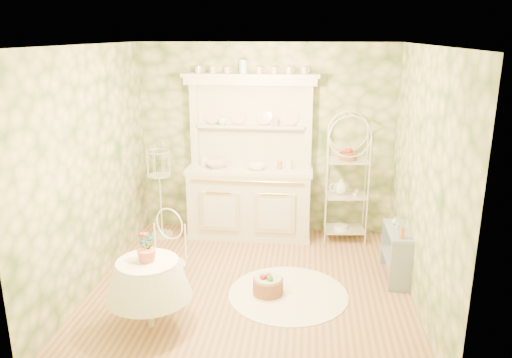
# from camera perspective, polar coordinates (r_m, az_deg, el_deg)

# --- Properties ---
(floor) EXTENTS (3.60, 3.60, 0.00)m
(floor) POSITION_cam_1_polar(r_m,az_deg,el_deg) (5.90, -0.53, -12.17)
(floor) COLOR tan
(floor) RESTS_ON ground
(ceiling) EXTENTS (3.60, 3.60, 0.00)m
(ceiling) POSITION_cam_1_polar(r_m,az_deg,el_deg) (5.18, -0.62, 15.06)
(ceiling) COLOR white
(ceiling) RESTS_ON floor
(wall_left) EXTENTS (3.60, 3.60, 0.00)m
(wall_left) POSITION_cam_1_polar(r_m,az_deg,el_deg) (5.87, -18.31, 1.04)
(wall_left) COLOR beige
(wall_left) RESTS_ON floor
(wall_right) EXTENTS (3.60, 3.60, 0.00)m
(wall_right) POSITION_cam_1_polar(r_m,az_deg,el_deg) (5.48, 18.46, -0.03)
(wall_right) COLOR beige
(wall_right) RESTS_ON floor
(wall_back) EXTENTS (3.60, 3.60, 0.00)m
(wall_back) POSITION_cam_1_polar(r_m,az_deg,el_deg) (7.12, 1.13, 4.48)
(wall_back) COLOR beige
(wall_back) RESTS_ON floor
(wall_front) EXTENTS (3.60, 3.60, 0.00)m
(wall_front) POSITION_cam_1_polar(r_m,az_deg,el_deg) (3.70, -3.86, -7.03)
(wall_front) COLOR beige
(wall_front) RESTS_ON floor
(kitchen_dresser) EXTENTS (1.87, 0.61, 2.29)m
(kitchen_dresser) POSITION_cam_1_polar(r_m,az_deg,el_deg) (6.92, -0.74, 2.38)
(kitchen_dresser) COLOR silver
(kitchen_dresser) RESTS_ON floor
(bakers_rack) EXTENTS (0.63, 0.48, 1.89)m
(bakers_rack) POSITION_cam_1_polar(r_m,az_deg,el_deg) (6.95, 10.36, 0.45)
(bakers_rack) COLOR white
(bakers_rack) RESTS_ON floor
(side_shelf) EXTENTS (0.32, 0.76, 0.64)m
(side_shelf) POSITION_cam_1_polar(r_m,az_deg,el_deg) (6.18, 15.74, -8.14)
(side_shelf) COLOR #8392AB
(side_shelf) RESTS_ON floor
(round_table) EXTENTS (0.79, 0.79, 0.79)m
(round_table) POSITION_cam_1_polar(r_m,az_deg,el_deg) (5.10, -12.11, -12.39)
(round_table) COLOR white
(round_table) RESTS_ON floor
(cafe_chair) EXTENTS (0.47, 0.47, 0.79)m
(cafe_chair) POSITION_cam_1_polar(r_m,az_deg,el_deg) (5.48, -10.12, -10.14)
(cafe_chair) COLOR white
(cafe_chair) RESTS_ON floor
(birdcage_stand) EXTENTS (0.32, 0.32, 1.35)m
(birdcage_stand) POSITION_cam_1_polar(r_m,az_deg,el_deg) (7.15, -10.91, -1.39)
(birdcage_stand) COLOR white
(birdcage_stand) RESTS_ON floor
(floor_basket) EXTENTS (0.34, 0.34, 0.20)m
(floor_basket) POSITION_cam_1_polar(r_m,az_deg,el_deg) (5.70, 1.38, -12.09)
(floor_basket) COLOR #945A3B
(floor_basket) RESTS_ON floor
(lace_rug) EXTENTS (1.35, 1.35, 0.01)m
(lace_rug) POSITION_cam_1_polar(r_m,az_deg,el_deg) (5.75, 3.69, -12.97)
(lace_rug) COLOR white
(lace_rug) RESTS_ON floor
(bowl_floral) EXTENTS (0.39, 0.39, 0.07)m
(bowl_floral) POSITION_cam_1_polar(r_m,az_deg,el_deg) (7.00, -4.50, 1.41)
(bowl_floral) COLOR white
(bowl_floral) RESTS_ON kitchen_dresser
(bowl_white) EXTENTS (0.25, 0.25, 0.08)m
(bowl_white) POSITION_cam_1_polar(r_m,az_deg,el_deg) (6.87, 0.09, 1.17)
(bowl_white) COLOR white
(bowl_white) RESTS_ON kitchen_dresser
(cup_left) EXTENTS (0.15, 0.15, 0.10)m
(cup_left) POSITION_cam_1_polar(r_m,az_deg,el_deg) (7.04, -3.84, 6.45)
(cup_left) COLOR white
(cup_left) RESTS_ON kitchen_dresser
(cup_right) EXTENTS (0.12, 0.12, 0.10)m
(cup_right) POSITION_cam_1_polar(r_m,az_deg,el_deg) (6.95, 2.25, 6.35)
(cup_right) COLOR white
(cup_right) RESTS_ON kitchen_dresser
(potted_geranium) EXTENTS (0.14, 0.10, 0.27)m
(potted_geranium) POSITION_cam_1_polar(r_m,az_deg,el_deg) (4.93, -12.40, -7.60)
(potted_geranium) COLOR #3F7238
(potted_geranium) RESTS_ON round_table
(bottle_amber) EXTENTS (0.08, 0.08, 0.16)m
(bottle_amber) POSITION_cam_1_polar(r_m,az_deg,el_deg) (5.81, 16.34, -5.90)
(bottle_amber) COLOR #BB6F37
(bottle_amber) RESTS_ON side_shelf
(bottle_blue) EXTENTS (0.05, 0.05, 0.09)m
(bottle_blue) POSITION_cam_1_polar(r_m,az_deg,el_deg) (6.08, 15.94, -5.15)
(bottle_blue) COLOR #A0C9D9
(bottle_blue) RESTS_ON side_shelf
(bottle_glass) EXTENTS (0.09, 0.09, 0.10)m
(bottle_glass) POSITION_cam_1_polar(r_m,az_deg,el_deg) (6.22, 15.60, -4.71)
(bottle_glass) COLOR silver
(bottle_glass) RESTS_ON side_shelf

